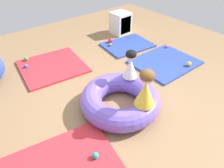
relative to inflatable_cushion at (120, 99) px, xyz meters
The scene contains 15 objects.
ground_plane 0.20m from the inflatable_cushion, 71.70° to the left, with size 8.00×8.00×0.00m, color #93704C.
gym_mat_near_right 1.82m from the inflatable_cushion, 99.47° to the left, with size 1.22×1.19×0.04m, color red.
gym_mat_far_left 1.70m from the inflatable_cushion, 14.90° to the left, with size 1.29×1.06×0.04m, color #2D47B7.
gym_mat_far_right 2.20m from the inflatable_cushion, 44.44° to the left, with size 1.13×0.85×0.04m, color #2D47B7.
inflatable_cushion is the anchor object (origin of this frame).
child_in_yellow 0.61m from the inflatable_cushion, 80.23° to the right, with size 0.40×0.40×0.56m.
child_in_white 0.58m from the inflatable_cushion, 27.67° to the left, with size 0.27×0.27×0.48m.
play_ball_yellow 1.88m from the inflatable_cushion, ahead, with size 0.10×0.10×0.10m, color yellow.
play_ball_pink 2.33m from the inflatable_cushion, 20.85° to the left, with size 0.07×0.07×0.07m, color pink.
play_ball_red 2.29m from the inflatable_cushion, 55.19° to the left, with size 0.11×0.11×0.11m, color red.
play_ball_orange 2.11m from the inflatable_cushion, 55.73° to the left, with size 0.07×0.07×0.07m, color orange.
play_ball_blue 2.18m from the inflatable_cushion, 110.00° to the left, with size 0.07×0.07×0.07m, color blue.
play_ball_green 2.41m from the inflatable_cushion, 105.30° to the left, with size 0.09×0.09×0.09m, color green.
play_ball_teal 0.99m from the inflatable_cushion, 148.32° to the right, with size 0.08×0.08×0.08m, color teal.
storage_cube 2.95m from the inflatable_cushion, 48.86° to the left, with size 0.44×0.44×0.56m.
Camera 1 is at (-1.65, -1.91, 2.29)m, focal length 33.12 mm.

